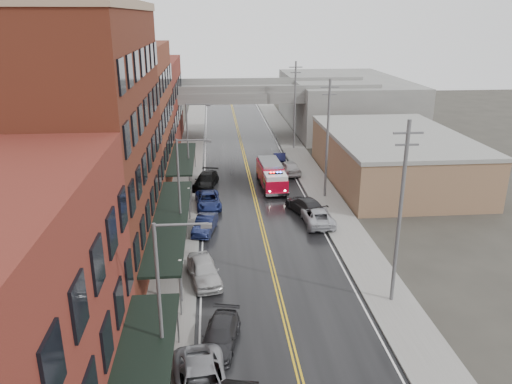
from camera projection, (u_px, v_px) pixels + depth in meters
road at (260, 218)px, 46.08m from camera, size 11.00×160.00×0.02m
sidewalk_left at (180, 220)px, 45.46m from camera, size 3.00×160.00×0.15m
sidewalk_right at (337, 214)px, 46.66m from camera, size 3.00×160.00×0.15m
curb_left at (198, 219)px, 45.59m from camera, size 0.30×160.00×0.15m
curb_right at (320, 215)px, 46.53m from camera, size 0.30×160.00×0.15m
brick_building_b at (83, 144)px, 35.41m from camera, size 9.00×20.00×18.00m
brick_building_c at (125, 118)px, 52.35m from camera, size 9.00×15.00×15.00m
brick_building_far at (146, 105)px, 69.29m from camera, size 9.00×20.00×12.00m
tan_building at (393, 159)px, 55.97m from camera, size 14.00×22.00×5.00m
right_far_block at (344, 102)px, 83.83m from camera, size 18.00×30.00×8.00m
awning_1 at (171, 220)px, 37.89m from camera, size 2.60×18.00×3.09m
awning_2 at (182, 158)px, 54.34m from camera, size 2.60×13.00×3.09m
globe_lamp_1 at (180, 271)px, 31.63m from camera, size 0.44×0.44×3.12m
globe_lamp_2 at (189, 196)px, 44.79m from camera, size 0.44×0.44×3.12m
street_lamp_0 at (165, 299)px, 23.15m from camera, size 2.64×0.22×9.00m
street_lamp_1 at (182, 188)px, 38.18m from camera, size 2.64×0.22×9.00m
street_lamp_2 at (190, 139)px, 53.21m from camera, size 2.64×0.22×9.00m
utility_pole_0 at (400, 211)px, 30.49m from camera, size 1.80×0.24×12.00m
utility_pole_1 at (327, 137)px, 49.28m from camera, size 1.80×0.24×12.00m
utility_pole_2 at (295, 104)px, 68.07m from camera, size 1.80×0.24×12.00m
overpass at (239, 99)px, 74.16m from camera, size 40.00×10.00×7.50m
fire_truck at (272, 175)px, 53.72m from camera, size 3.24×7.47×2.69m
parked_car_left_3 at (220, 336)px, 27.96m from camera, size 2.76×4.87×1.33m
parked_car_left_4 at (204, 271)px, 34.79m from camera, size 2.84×5.14×1.65m
parked_car_left_5 at (205, 224)px, 42.81m from camera, size 2.36×4.50×1.41m
parked_car_left_6 at (208, 200)px, 48.47m from camera, size 2.70×5.20×1.40m
parked_car_left_7 at (206, 181)px, 54.06m from camera, size 3.21×5.65×1.54m
parked_car_right_0 at (317, 216)px, 44.56m from camera, size 2.51×5.34×1.48m
parked_car_right_1 at (305, 205)px, 47.00m from camera, size 3.71×5.73×1.55m
parked_car_right_2 at (289, 167)px, 58.63m from camera, size 2.57×4.98×1.62m
parked_car_right_3 at (280, 158)px, 62.92m from camera, size 2.11×4.54×1.44m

